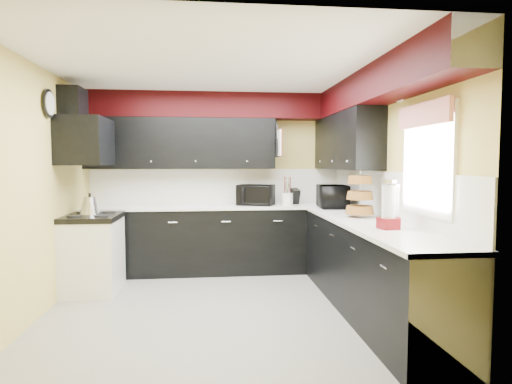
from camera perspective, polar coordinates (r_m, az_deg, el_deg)
ground at (r=4.71m, az=-4.68°, el=-15.10°), size 3.60×3.60×0.00m
wall_back at (r=6.26m, az=-5.16°, el=1.33°), size 3.60×0.06×2.50m
wall_right at (r=4.85m, az=17.01°, el=0.39°), size 0.06×3.60×2.50m
wall_left at (r=4.77m, az=-26.93°, el=0.08°), size 0.06×3.60×2.50m
ceiling at (r=4.55m, az=-4.87°, el=16.15°), size 3.60×3.60×0.06m
cab_back at (r=6.05m, az=-5.06°, el=-6.40°), size 3.60×0.60×0.90m
cab_right at (r=4.58m, az=14.79°, el=-9.90°), size 0.60×3.00×0.90m
counter_back at (r=5.98m, az=-5.09°, el=-1.97°), size 3.62×0.64×0.04m
counter_right at (r=4.49m, az=14.90°, el=-4.07°), size 0.64×3.02×0.04m
splash_back at (r=6.25m, az=-5.16°, el=0.77°), size 3.60×0.02×0.50m
splash_right at (r=4.85m, az=16.89°, el=-0.32°), size 0.02×3.60×0.50m
upper_back at (r=6.09m, az=-9.90°, el=6.38°), size 2.60×0.35×0.70m
upper_right at (r=5.63m, az=11.86°, el=6.56°), size 0.35×1.80×0.70m
soffit_back at (r=6.12m, az=-5.20°, el=11.35°), size 3.60×0.36×0.35m
soffit_right at (r=4.67m, az=16.09°, el=13.52°), size 0.36×3.24×0.35m
stove at (r=5.50m, az=-20.90°, el=-7.92°), size 0.60×0.75×0.86m
cooktop at (r=5.42m, az=-21.02°, el=-3.15°), size 0.62×0.77×0.06m
hood at (r=5.40m, az=-21.77°, el=6.26°), size 0.50×0.78×0.55m
hood_duct at (r=5.47m, az=-23.22°, el=10.60°), size 0.24×0.40×0.40m
window at (r=4.02m, az=21.95°, el=3.85°), size 0.03×0.86×0.96m
valance at (r=4.02m, az=21.40°, el=9.58°), size 0.04×0.88×0.20m
pan_top at (r=6.09m, az=2.66°, el=8.33°), size 0.03×0.22×0.40m
pan_mid at (r=5.95m, az=2.84°, el=6.02°), size 0.03×0.28×0.46m
pan_low at (r=6.20m, az=2.46°, el=5.66°), size 0.03×0.24×0.42m
cut_board at (r=5.83m, az=3.12°, el=6.55°), size 0.03×0.26×0.35m
baskets at (r=4.80m, az=13.68°, el=-0.42°), size 0.27×0.27×0.50m
clock at (r=5.02m, az=-25.90°, el=10.57°), size 0.03×0.30×0.30m
deco_plate at (r=4.56m, az=18.69°, el=12.74°), size 0.03×0.24×0.24m
toaster_oven at (r=5.98m, az=-0.06°, el=-0.40°), size 0.60×0.55×0.28m
microwave at (r=5.72m, az=10.23°, el=-0.59°), size 0.41×0.57×0.30m
utensil_crock at (r=6.01m, az=4.20°, el=-0.94°), size 0.19×0.19×0.17m
knife_block at (r=6.16m, az=5.18°, el=-0.60°), size 0.13×0.16×0.22m
kettle at (r=5.50m, az=-21.26°, el=-1.67°), size 0.29×0.29×0.20m
dispenser_a at (r=4.10m, az=17.78°, el=-2.01°), size 0.17×0.17×0.37m
dispenser_b at (r=4.01m, az=17.26°, el=-1.72°), size 0.18×0.18×0.43m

